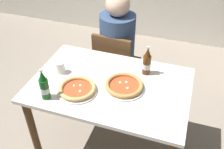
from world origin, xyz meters
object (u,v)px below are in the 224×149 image
Objects in this scene: paper_cup at (60,67)px; napkin_with_cutlery at (78,63)px; beer_bottle_center at (44,86)px; dining_table_main at (110,95)px; pizza_marinara_far at (124,86)px; diner_seated at (117,53)px; beer_bottle_left at (147,62)px; chair_behind_table at (115,64)px; pizza_margherita_near at (77,89)px.

napkin_with_cutlery is at bearing 63.70° from paper_cup.
paper_cup is (-0.04, 0.30, -0.06)m from beer_bottle_center.
dining_table_main is 3.87× the size of pizza_marinara_far.
beer_bottle_left is at bearing -49.36° from diner_seated.
diner_seated is 5.14× the size of napkin_with_cutlery.
pizza_marinara_far is at bearing -21.60° from napkin_with_cutlery.
chair_behind_table is 0.66m from beer_bottle_left.
napkin_with_cutlery is at bearing -111.37° from diner_seated.
diner_seated reaches higher than chair_behind_table.
paper_cup reaches higher than pizza_marinara_far.
beer_bottle_left is 0.79m from beer_bottle_center.
beer_bottle_left is 1.00× the size of beer_bottle_center.
napkin_with_cutlery is at bearing 85.45° from beer_bottle_center.
beer_bottle_center reaches higher than pizza_marinara_far.
chair_behind_table reaches higher than pizza_marinara_far.
napkin_with_cutlery is (-0.19, -0.49, 0.17)m from diner_seated.
napkin_with_cutlery is at bearing 153.89° from dining_table_main.
chair_behind_table is 2.86× the size of pizza_margherita_near.
napkin_with_cutlery is at bearing 70.27° from chair_behind_table.
diner_seated is 12.73× the size of paper_cup.
beer_bottle_left is at bearing 39.73° from beer_bottle_center.
paper_cup is at bearing -162.30° from beer_bottle_left.
diner_seated is 4.89× the size of beer_bottle_center.
diner_seated is 0.55m from napkin_with_cutlery.
chair_behind_table is 0.11m from diner_seated.
beer_bottle_center is (-0.61, -0.51, 0.00)m from beer_bottle_left.
beer_bottle_center is (-0.50, -0.28, 0.08)m from pizza_marinara_far.
beer_bottle_center is 0.47m from napkin_with_cutlery.
beer_bottle_left is at bearing 43.29° from dining_table_main.
beer_bottle_left reaches higher than pizza_marinara_far.
beer_bottle_left is 2.60× the size of paper_cup.
diner_seated is (0.00, 0.05, 0.10)m from chair_behind_table.
pizza_marinara_far reaches higher than napkin_with_cutlery.
pizza_margherita_near and pizza_marinara_far have the same top height.
beer_bottle_center reaches higher than chair_behind_table.
paper_cup is (-0.27, -0.60, 0.32)m from chair_behind_table.
napkin_with_cutlery is at bearing 158.40° from pizza_marinara_far.
diner_seated is at bearing 130.64° from beer_bottle_left.
pizza_marinara_far is (0.27, -0.67, 0.19)m from diner_seated.
beer_bottle_center reaches higher than napkin_with_cutlery.
chair_behind_table reaches higher than pizza_margherita_near.
beer_bottle_left reaches higher than paper_cup.
beer_bottle_center is 2.60× the size of paper_cup.
dining_table_main is 0.18m from pizza_marinara_far.
beer_bottle_center is at bearing -140.27° from beer_bottle_left.
beer_bottle_left is at bearing 63.80° from pizza_marinara_far.
dining_table_main is 0.29m from pizza_margherita_near.
beer_bottle_left is at bearing 137.74° from chair_behind_table.
chair_behind_table is at bearing 75.97° from beer_bottle_center.
pizza_margherita_near is at bearing -65.88° from napkin_with_cutlery.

